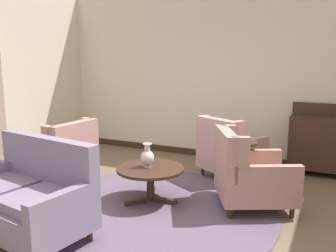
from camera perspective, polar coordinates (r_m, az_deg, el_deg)
The scene contains 13 objects.
ground at distance 4.19m, azimuth -4.69°, elevation -14.85°, with size 8.96×8.96×0.00m, color brown.
wall_back at distance 6.50m, azimuth 8.54°, elevation 8.66°, with size 6.56×0.08×3.20m, color beige.
wall_left at distance 6.60m, azimuth -25.57°, elevation 7.79°, with size 0.08×4.12×3.20m, color beige.
baseboard_back at distance 6.67m, azimuth 8.04°, elevation -4.66°, with size 6.40×0.03×0.12m, color #382319.
area_rug at distance 4.43m, azimuth -2.67°, elevation -13.31°, with size 3.04×3.04×0.01m, color #5B4C60.
coffee_table at distance 4.54m, azimuth -2.87°, elevation -7.72°, with size 0.86×0.86×0.46m.
porcelain_vase at distance 4.50m, azimuth -3.37°, elevation -5.02°, with size 0.17×0.17×0.31m.
settee at distance 3.96m, azimuth -21.85°, elevation -10.64°, with size 1.54×1.00×1.00m.
armchair_near_sideboard at distance 5.53m, azimuth 9.83°, elevation -4.04°, with size 1.06×1.08×0.95m.
armchair_beside_settee at distance 5.37m, azimuth -16.99°, elevation -4.91°, with size 0.93×0.89×0.95m.
armchair_foreground_right at distance 4.47m, azimuth 12.94°, elevation -7.73°, with size 1.15×1.13×0.97m.
side_table at distance 4.83m, azimuth 11.59°, elevation -5.95°, with size 0.45×0.45×0.75m.
sideboard at distance 6.04m, azimuth 23.44°, elevation -2.47°, with size 0.93×0.40×1.13m.
Camera 1 is at (1.94, -3.25, 1.79)m, focal length 37.61 mm.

